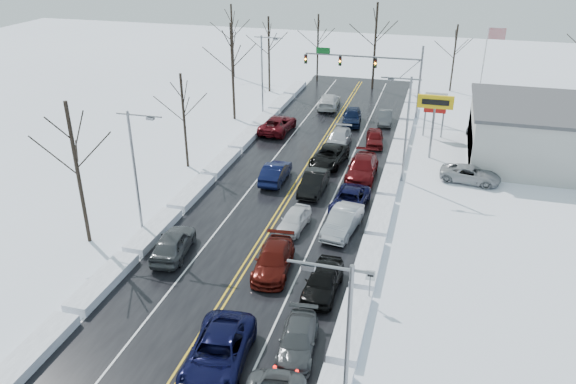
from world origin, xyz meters
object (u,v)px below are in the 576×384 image
(traffic_signal_mast, at_px, (375,66))
(flagpole, at_px, (485,65))
(tires_plus_sign, at_px, (435,106))
(oncoming_car_0, at_px, (276,181))

(traffic_signal_mast, relative_size, flagpole, 1.33)
(tires_plus_sign, xyz_separation_m, flagpole, (4.67, 14.01, 0.93))
(traffic_signal_mast, distance_m, tires_plus_sign, 13.92)
(flagpole, xyz_separation_m, oncoming_car_0, (-17.09, -22.94, -5.93))
(traffic_signal_mast, bearing_deg, tires_plus_sign, -59.54)
(tires_plus_sign, height_order, oncoming_car_0, tires_plus_sign)
(tires_plus_sign, bearing_deg, oncoming_car_0, -144.28)
(traffic_signal_mast, xyz_separation_m, flagpole, (11.72, 2.01, 0.45))
(tires_plus_sign, distance_m, flagpole, 14.79)
(tires_plus_sign, bearing_deg, traffic_signal_mast, 120.46)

